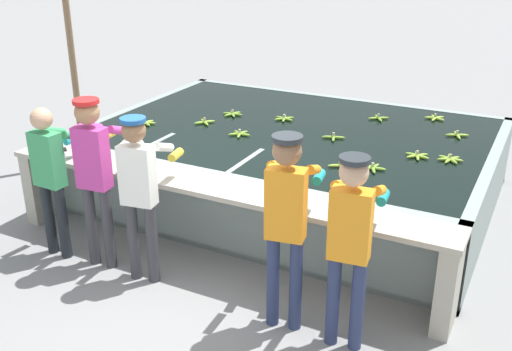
% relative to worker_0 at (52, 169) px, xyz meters
% --- Properties ---
extents(ground_plane, '(80.00, 80.00, 0.00)m').
position_rel_worker_0_xyz_m(ground_plane, '(1.55, 0.31, -0.96)').
color(ground_plane, gray).
rests_on(ground_plane, ground).
extents(wash_tank, '(4.86, 3.49, 0.90)m').
position_rel_worker_0_xyz_m(wash_tank, '(1.55, 2.49, -0.52)').
color(wash_tank, gray).
rests_on(wash_tank, ground).
extents(work_ledge, '(4.86, 0.45, 0.90)m').
position_rel_worker_0_xyz_m(work_ledge, '(1.55, 0.53, -0.32)').
color(work_ledge, '#A8A393').
rests_on(work_ledge, ground).
extents(worker_0, '(0.42, 0.72, 1.61)m').
position_rel_worker_0_xyz_m(worker_0, '(0.00, 0.00, 0.00)').
color(worker_0, '#1E2328').
rests_on(worker_0, ground).
extents(worker_1, '(0.45, 0.74, 1.76)m').
position_rel_worker_0_xyz_m(worker_1, '(0.55, 0.04, 0.12)').
color(worker_1, '#38383D').
rests_on(worker_1, ground).
extents(worker_2, '(0.48, 0.74, 1.66)m').
position_rel_worker_0_xyz_m(worker_2, '(1.10, 0.02, 0.05)').
color(worker_2, '#38383D').
rests_on(worker_2, ground).
extents(worker_3, '(0.48, 0.75, 1.75)m').
position_rel_worker_0_xyz_m(worker_3, '(2.63, -0.04, 0.11)').
color(worker_3, navy).
rests_on(worker_3, ground).
extents(worker_4, '(0.46, 0.74, 1.68)m').
position_rel_worker_0_xyz_m(worker_4, '(3.18, -0.05, 0.06)').
color(worker_4, navy).
rests_on(worker_4, ground).
extents(banana_bunch_floating_0, '(0.28, 0.28, 0.08)m').
position_rel_worker_0_xyz_m(banana_bunch_floating_0, '(3.51, 2.27, -0.05)').
color(banana_bunch_floating_0, '#8CB738').
rests_on(banana_bunch_floating_0, wash_tank).
extents(banana_bunch_floating_1, '(0.28, 0.27, 0.08)m').
position_rel_worker_0_xyz_m(banana_bunch_floating_1, '(0.60, 2.68, -0.05)').
color(banana_bunch_floating_1, '#75A333').
rests_on(banana_bunch_floating_1, wash_tank).
extents(banana_bunch_floating_2, '(0.27, 0.28, 0.08)m').
position_rel_worker_0_xyz_m(banana_bunch_floating_2, '(1.08, 1.99, -0.05)').
color(banana_bunch_floating_2, '#7FAD33').
rests_on(banana_bunch_floating_2, wash_tank).
extents(banana_bunch_floating_3, '(0.28, 0.28, 0.08)m').
position_rel_worker_0_xyz_m(banana_bunch_floating_3, '(3.17, 2.22, -0.05)').
color(banana_bunch_floating_3, '#8CB738').
rests_on(banana_bunch_floating_3, wash_tank).
extents(banana_bunch_floating_4, '(0.27, 0.27, 0.08)m').
position_rel_worker_0_xyz_m(banana_bunch_floating_4, '(3.43, 3.14, -0.05)').
color(banana_bunch_floating_4, '#93BC3D').
rests_on(banana_bunch_floating_4, wash_tank).
extents(banana_bunch_floating_5, '(0.24, 0.24, 0.08)m').
position_rel_worker_0_xyz_m(banana_bunch_floating_5, '(0.46, 2.19, -0.05)').
color(banana_bunch_floating_5, '#8CB738').
rests_on(banana_bunch_floating_5, wash_tank).
extents(banana_bunch_floating_6, '(0.28, 0.28, 0.08)m').
position_rel_worker_0_xyz_m(banana_bunch_floating_6, '(2.14, 2.39, -0.05)').
color(banana_bunch_floating_6, '#75A333').
rests_on(banana_bunch_floating_6, wash_tank).
extents(banana_bunch_floating_7, '(0.28, 0.28, 0.08)m').
position_rel_worker_0_xyz_m(banana_bunch_floating_7, '(1.30, 2.80, -0.05)').
color(banana_bunch_floating_7, '#75A333').
rests_on(banana_bunch_floating_7, wash_tank).
extents(banana_bunch_floating_8, '(0.25, 0.25, 0.08)m').
position_rel_worker_0_xyz_m(banana_bunch_floating_8, '(2.39, 3.39, -0.05)').
color(banana_bunch_floating_8, '#7FAD33').
rests_on(banana_bunch_floating_8, wash_tank).
extents(banana_bunch_floating_9, '(0.28, 0.28, 0.08)m').
position_rel_worker_0_xyz_m(banana_bunch_floating_9, '(-0.21, 1.82, -0.05)').
color(banana_bunch_floating_9, '#93BC3D').
rests_on(banana_bunch_floating_9, wash_tank).
extents(banana_bunch_floating_10, '(0.27, 0.28, 0.08)m').
position_rel_worker_0_xyz_m(banana_bunch_floating_10, '(2.85, 1.64, -0.05)').
color(banana_bunch_floating_10, '#75A333').
rests_on(banana_bunch_floating_10, wash_tank).
extents(banana_bunch_floating_11, '(0.28, 0.27, 0.08)m').
position_rel_worker_0_xyz_m(banana_bunch_floating_11, '(3.05, 3.73, -0.05)').
color(banana_bunch_floating_11, '#9EC642').
rests_on(banana_bunch_floating_11, wash_tank).
extents(banana_bunch_floating_12, '(0.27, 0.27, 0.08)m').
position_rel_worker_0_xyz_m(banana_bunch_floating_12, '(2.53, 1.55, -0.05)').
color(banana_bunch_floating_12, '#93BC3D').
rests_on(banana_bunch_floating_12, wash_tank).
extents(knife_0, '(0.29, 0.25, 0.02)m').
position_rel_worker_0_xyz_m(knife_0, '(-0.36, 0.57, -0.06)').
color(knife_0, silver).
rests_on(knife_0, work_ledge).
extents(support_post_left, '(0.09, 0.09, 3.20)m').
position_rel_worker_0_xyz_m(support_post_left, '(-1.62, 2.12, 0.64)').
color(support_post_left, '#846647').
rests_on(support_post_left, ground).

